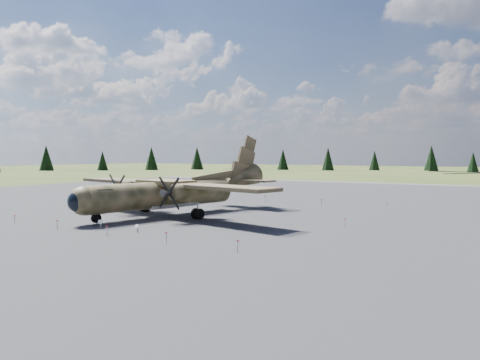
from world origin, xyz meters
The scene contains 7 objects.
ground centered at (0.00, 0.00, 0.00)m, with size 500.00×500.00×0.00m, color #5A612B.
apron centered at (0.00, 10.00, 0.00)m, with size 120.00×120.00×0.04m, color slate.
transport_plane centered at (-2.06, -0.50, 2.69)m, with size 28.32×25.44×9.35m.
info_placard_left centered at (-1.43, -11.11, 0.50)m, with size 0.49×0.23×0.75m.
info_placard_right centered at (2.76, -10.97, 0.45)m, with size 0.45×0.25×0.67m.
barrier_fence centered at (-0.46, -0.08, 0.51)m, with size 33.12×29.62×0.85m.
treeline centered at (2.75, -3.76, 4.87)m, with size 337.64×338.12×10.95m.
Camera 1 is at (29.75, -38.86, 6.29)m, focal length 35.00 mm.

